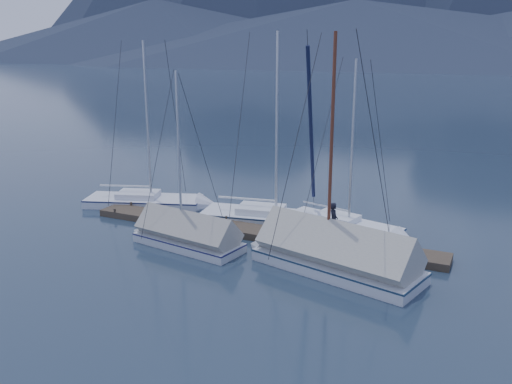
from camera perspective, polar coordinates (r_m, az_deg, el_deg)
ground at (r=24.69m, az=-1.98°, el=-6.04°), size 1000.00×1000.00×0.00m
dock at (r=26.33m, az=-0.00°, el=-4.40°), size 18.00×1.50×0.54m
mooring_posts at (r=26.46m, az=-0.98°, el=-3.75°), size 15.12×1.52×0.35m
sailboat_open_left at (r=31.60m, az=-10.01°, el=-1.15°), size 7.94×4.52×10.13m
sailboat_open_mid at (r=28.05m, az=3.22°, el=-3.02°), size 8.26×3.79×10.57m
sailboat_open_right at (r=27.11m, az=10.61°, el=-3.97°), size 7.22×3.59×9.19m
sailboat_covered_near at (r=22.67m, az=7.15°, el=-6.70°), size 8.43×4.35×10.49m
sailboat_covered_far at (r=25.31m, az=-8.00°, el=-4.61°), size 6.41×2.92×8.69m
person at (r=25.07m, az=8.16°, el=-2.98°), size 0.62×0.72×1.68m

